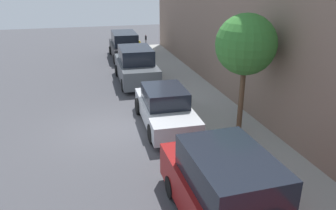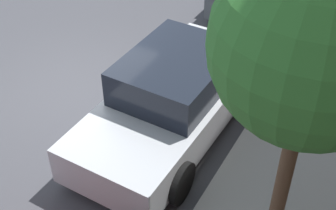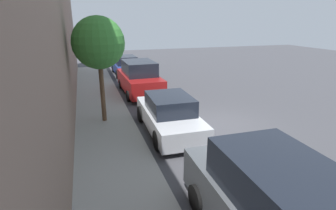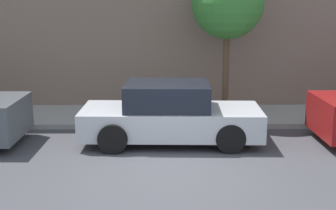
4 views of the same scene
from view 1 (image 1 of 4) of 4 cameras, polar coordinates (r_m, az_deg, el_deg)
ground_plane at (r=13.15m, az=-10.34°, el=-4.23°), size 60.00×60.00×0.00m
sidewalk at (r=14.18m, az=8.96°, el=-1.87°), size 2.43×32.00×0.15m
parked_suv_second at (r=7.91m, az=10.39°, el=-15.15°), size 2.08×4.84×1.98m
parked_sedan_third at (r=13.11m, az=-0.50°, el=-0.49°), size 1.92×4.55×1.54m
parked_suv_fourth at (r=18.71m, az=-5.59°, el=6.77°), size 2.08×4.84×1.98m
parked_minivan_fifth at (r=24.68m, az=-7.57°, el=10.20°), size 2.02×4.94×1.90m
parking_meter_far at (r=24.89m, az=-3.86°, el=10.74°), size 0.11×0.15×1.48m
street_tree at (r=11.66m, az=13.39°, el=10.13°), size 2.11×2.11×4.37m
fire_hydrant at (r=27.15m, az=-4.98°, el=10.38°), size 0.20×0.20×0.69m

